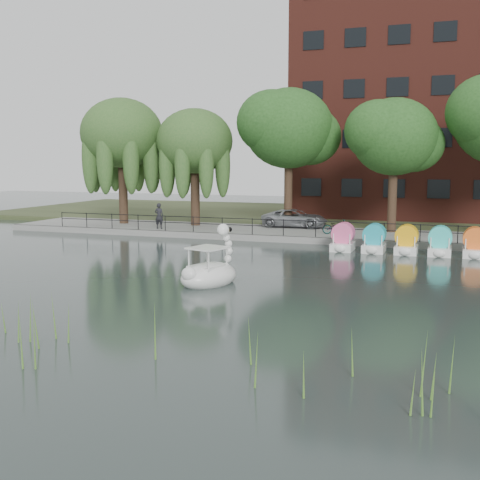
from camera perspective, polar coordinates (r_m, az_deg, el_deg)
The scene contains 16 objects.
ground_plane at distance 24.43m, azimuth -4.28°, elevation -4.13°, with size 120.00×120.00×0.00m, color #35403E.
promenade at distance 39.37m, azimuth 5.20°, elevation 0.59°, with size 40.00×6.00×0.40m, color gray.
kerb at distance 36.55m, azimuth 4.04°, elevation 0.07°, with size 40.00×0.25×0.40m, color gray.
land_strip at distance 52.98m, azimuth 9.00°, elevation 2.28°, with size 60.00×22.00×0.36m, color #47512D.
railing at distance 36.63m, azimuth 4.14°, elevation 1.57°, with size 32.00×0.05×1.00m.
apartment_building at distance 52.09m, azimuth 16.96°, elevation 12.08°, with size 20.00×10.07×18.00m.
willow_left at distance 44.64m, azimuth -11.15°, elevation 9.87°, with size 5.88×5.88×9.01m.
willow_mid at distance 42.53m, azimuth -4.31°, elevation 9.28°, with size 5.32×5.32×8.15m.
broadleaf_center at distance 41.34m, azimuth 4.66°, elevation 10.45°, with size 6.00×6.00×9.25m.
broadleaf_right at distance 39.56m, azimuth 14.42°, elevation 9.40°, with size 5.40×5.40×8.32m.
minivan at distance 41.34m, azimuth 5.23°, elevation 2.20°, with size 5.14×2.36×1.43m, color gray.
bicycle at distance 37.89m, azimuth 9.12°, elevation 1.32°, with size 1.72×0.60×1.00m, color gray.
pedestrian at distance 40.65m, azimuth -7.68°, elevation 2.46°, with size 0.71×0.48×1.98m, color black.
swan_boat at distance 24.24m, azimuth -2.89°, elevation -2.96°, with size 2.51×3.19×2.37m.
pedal_boat_row at distance 33.29m, azimuth 15.51°, elevation -0.21°, with size 7.95×1.70×1.40m.
reed_bank at distance 15.21m, azimuth -12.04°, elevation -9.16°, with size 24.00×2.40×1.20m.
Camera 1 is at (9.74, -21.86, 4.92)m, focal length 45.00 mm.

